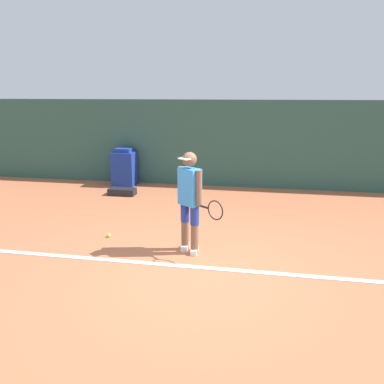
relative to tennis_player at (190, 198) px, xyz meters
The scene contains 7 objects.
ground_plane 1.17m from the tennis_player, 75.17° to the right, with size 24.00×24.00×0.00m, color #B76642.
back_wall 4.46m from the tennis_player, 87.50° to the left, with size 24.00×0.10×2.29m.
court_baseline 1.06m from the tennis_player, 70.64° to the right, with size 21.60×0.10×0.01m.
tennis_player is the anchor object (origin of this frame).
tennis_ball 1.78m from the tennis_player, 167.32° to the left, with size 0.07×0.07×0.07m.
covered_chair 4.83m from the tennis_player, 122.42° to the left, with size 0.60×0.56×1.02m.
equipment_bag 3.91m from the tennis_player, 126.84° to the left, with size 0.66×0.32×0.17m.
Camera 1 is at (0.83, -4.73, 2.47)m, focal length 35.00 mm.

